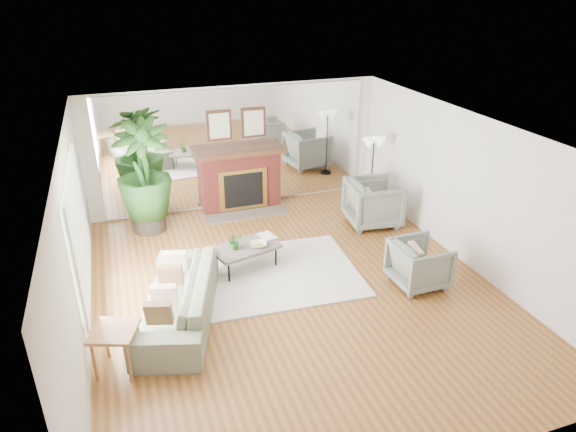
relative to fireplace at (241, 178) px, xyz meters
name	(u,v)px	position (x,y,z in m)	size (l,w,h in m)	color
ground	(294,288)	(0.00, -3.26, -0.66)	(7.00, 7.00, 0.00)	brown
wall_left	(76,248)	(-2.99, -3.26, 0.59)	(0.02, 7.00, 2.50)	silver
wall_right	(467,190)	(2.99, -3.26, 0.59)	(0.02, 7.00, 2.50)	silver
wall_back	(237,147)	(0.00, 0.23, 0.59)	(6.00, 0.02, 2.50)	silver
mirror_panel	(237,148)	(0.00, 0.21, 0.59)	(5.40, 0.04, 2.40)	silver
window_panel	(78,228)	(-2.96, -2.86, 0.69)	(0.04, 2.40, 1.50)	#B2E09E
fireplace	(241,178)	(0.00, 0.00, 0.00)	(1.85, 0.83, 2.05)	maroon
area_rug	(267,275)	(-0.29, -2.76, -0.64)	(2.91, 2.08, 0.03)	white
coffee_table	(246,248)	(-0.55, -2.44, -0.27)	(1.19, 0.88, 0.43)	#62584E
sofa	(178,298)	(-1.80, -3.45, -0.32)	(2.34, 0.92, 0.68)	slate
armchair_back	(373,203)	(2.23, -1.57, -0.21)	(0.95, 0.98, 0.89)	gray
armchair_front	(419,264)	(1.88, -3.77, -0.29)	(0.78, 0.80, 0.73)	gray
side_table	(115,336)	(-2.65, -4.25, -0.16)	(0.67, 0.67, 0.59)	olive
potted_ficus	(143,174)	(-1.92, -0.42, 0.48)	(1.25, 1.25, 2.13)	#29251E
floor_lamp	(374,149)	(2.48, -0.97, 0.65)	(0.50, 0.28, 1.54)	black
tabletop_plant	(235,241)	(-0.74, -2.46, -0.10)	(0.25, 0.21, 0.27)	#2B5C22
fruit_bowl	(258,245)	(-0.36, -2.51, -0.20)	(0.27, 0.27, 0.07)	olive
book	(261,238)	(-0.24, -2.27, -0.22)	(0.23, 0.32, 0.02)	olive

